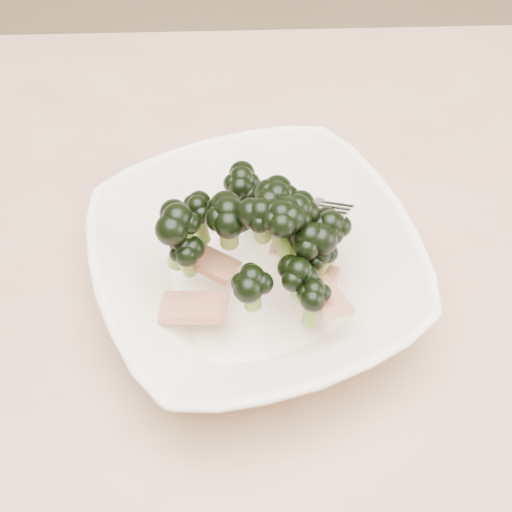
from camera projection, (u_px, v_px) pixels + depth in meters
dining_table at (229, 382)px, 0.67m from camera, size 1.20×0.80×0.75m
broccoli_dish at (257, 263)px, 0.58m from camera, size 0.33×0.33×0.11m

